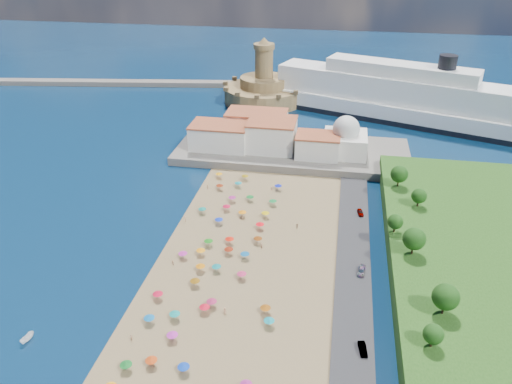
# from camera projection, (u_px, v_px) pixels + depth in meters

# --- Properties ---
(ground) EXTENTS (700.00, 700.00, 0.00)m
(ground) POSITION_uv_depth(u_px,v_px,m) (225.00, 260.00, 134.45)
(ground) COLOR #071938
(ground) RESTS_ON ground
(terrace) EXTENTS (90.00, 36.00, 3.00)m
(terrace) POSITION_uv_depth(u_px,v_px,m) (292.00, 152.00, 195.73)
(terrace) COLOR #59544C
(terrace) RESTS_ON ground
(jetty) EXTENTS (18.00, 70.00, 2.40)m
(jetty) POSITION_uv_depth(u_px,v_px,m) (253.00, 119.00, 229.72)
(jetty) COLOR #59544C
(jetty) RESTS_ON ground
(breakwater) EXTENTS (199.03, 34.77, 2.60)m
(breakwater) POSITION_uv_depth(u_px,v_px,m) (98.00, 83.00, 283.94)
(breakwater) COLOR #59544C
(breakwater) RESTS_ON ground
(waterfront_buildings) EXTENTS (57.00, 29.00, 11.00)m
(waterfront_buildings) POSITION_uv_depth(u_px,v_px,m) (260.00, 134.00, 195.32)
(waterfront_buildings) COLOR silver
(waterfront_buildings) RESTS_ON terrace
(domed_building) EXTENTS (16.00, 16.00, 15.00)m
(domed_building) POSITION_uv_depth(u_px,v_px,m) (345.00, 139.00, 187.41)
(domed_building) COLOR silver
(domed_building) RESTS_ON terrace
(fortress) EXTENTS (40.00, 40.00, 32.40)m
(fortress) POSITION_uv_depth(u_px,v_px,m) (264.00, 89.00, 253.26)
(fortress) COLOR #9C7E4E
(fortress) RESTS_ON ground
(cruise_ship) EXTENTS (143.63, 68.40, 31.62)m
(cruise_ship) POSITION_uv_depth(u_px,v_px,m) (397.00, 99.00, 229.64)
(cruise_ship) COLOR black
(cruise_ship) RESTS_ON ground
(beach_parasols) EXTENTS (31.45, 117.19, 2.20)m
(beach_parasols) POSITION_uv_depth(u_px,v_px,m) (210.00, 277.00, 124.20)
(beach_parasols) COLOR gray
(beach_parasols) RESTS_ON beach
(beachgoers) EXTENTS (34.57, 89.82, 1.87)m
(beachgoers) POSITION_uv_depth(u_px,v_px,m) (223.00, 247.00, 137.74)
(beachgoers) COLOR tan
(beachgoers) RESTS_ON beach
(parked_cars) EXTENTS (2.46, 61.78, 1.38)m
(parked_cars) POSITION_uv_depth(u_px,v_px,m) (361.00, 269.00, 128.62)
(parked_cars) COLOR gray
(parked_cars) RESTS_ON promenade
(hillside_trees) EXTENTS (13.05, 106.13, 7.40)m
(hillside_trees) POSITION_uv_depth(u_px,v_px,m) (418.00, 258.00, 118.16)
(hillside_trees) COLOR #382314
(hillside_trees) RESTS_ON hillside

